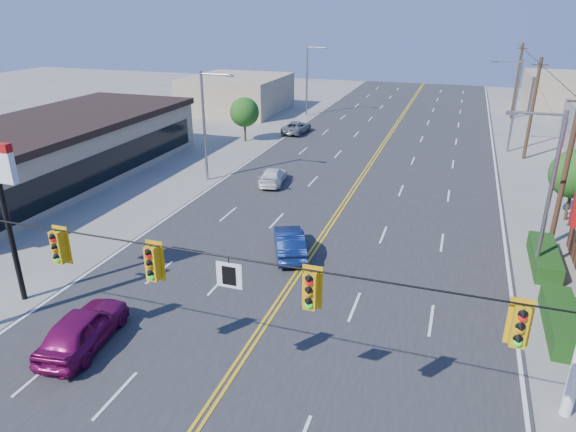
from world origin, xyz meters
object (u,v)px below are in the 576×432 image
(car_blue, at_px, (290,243))
(car_silver, at_px, (296,128))
(pizza_hut_sign, at_px, (0,190))
(car_magenta, at_px, (83,329))
(car_white, at_px, (273,177))
(signal_span, at_px, (188,286))

(car_blue, height_order, car_silver, car_blue)
(pizza_hut_sign, bearing_deg, car_magenta, -22.07)
(car_white, relative_size, car_silver, 0.91)
(pizza_hut_sign, height_order, car_white, pizza_hut_sign)
(car_silver, bearing_deg, car_white, 104.63)
(car_blue, bearing_deg, car_magenta, 39.86)
(pizza_hut_sign, height_order, car_silver, pizza_hut_sign)
(signal_span, distance_m, pizza_hut_sign, 11.60)
(car_blue, xyz_separation_m, car_white, (-4.84, 10.62, -0.11))
(pizza_hut_sign, xyz_separation_m, car_silver, (1.78, 34.54, -4.57))
(pizza_hut_sign, distance_m, car_silver, 34.89)
(pizza_hut_sign, bearing_deg, car_silver, 87.05)
(signal_span, bearing_deg, car_white, 104.40)
(signal_span, bearing_deg, car_blue, 94.54)
(pizza_hut_sign, bearing_deg, car_blue, 38.64)
(car_white, bearing_deg, pizza_hut_sign, 65.24)
(car_blue, relative_size, car_white, 1.05)
(pizza_hut_sign, relative_size, car_white, 1.72)
(signal_span, height_order, pizza_hut_sign, signal_span)
(car_silver, bearing_deg, car_blue, 109.97)
(signal_span, relative_size, car_magenta, 5.39)
(signal_span, xyz_separation_m, car_white, (-5.79, 22.56, -4.31))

